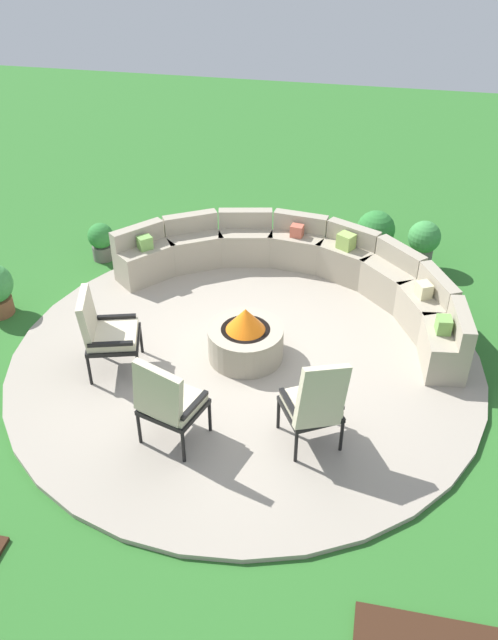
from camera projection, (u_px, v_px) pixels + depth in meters
The scene contains 10 objects.
ground_plane at pixel (246, 360), 7.92m from camera, with size 24.00×24.00×0.00m, color #2D6B28.
patio_circle at pixel (246, 358), 7.91m from camera, with size 5.60×5.60×0.06m, color #9E9384.
fire_pit at pixel (246, 339), 7.74m from camera, with size 0.89×0.89×0.68m.
curved_stone_bench at pixel (306, 270), 8.94m from camera, with size 4.71×2.67×0.75m.
lounge_chair_front_left at pixel (105, 331), 7.40m from camera, with size 0.73×0.72×1.02m.
lounge_chair_front_right at pixel (167, 401), 6.42m from camera, with size 0.71×0.68×1.09m.
lounge_chair_back_left at pixel (315, 403), 6.38m from camera, with size 0.72×0.75×1.12m.
potted_plant_1 at pixel (101, 240), 9.74m from camera, with size 0.38×0.38×0.57m.
potted_plant_2 at pixel (423, 242), 9.47m from camera, with size 0.47×0.47×0.74m.
potted_plant_3 at pixel (375, 232), 9.82m from camera, with size 0.57×0.57×0.70m.
Camera 1 is at (1.29, -6.07, 4.95)m, focal length 37.02 mm.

